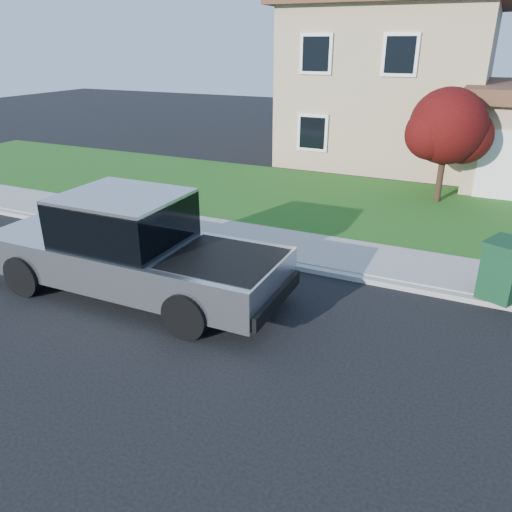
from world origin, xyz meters
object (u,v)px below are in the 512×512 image
(pickup_truck, at_px, (132,249))
(woman, at_px, (188,229))
(ornamental_tree, at_px, (448,130))
(trash_bin, at_px, (504,269))

(pickup_truck, xyz_separation_m, woman, (0.17, 1.91, -0.16))
(ornamental_tree, bearing_deg, pickup_truck, -118.53)
(woman, bearing_deg, trash_bin, -162.16)
(trash_bin, bearing_deg, ornamental_tree, 129.48)
(trash_bin, bearing_deg, woman, -149.39)
(ornamental_tree, bearing_deg, trash_bin, -73.87)
(ornamental_tree, distance_m, trash_bin, 7.23)
(pickup_truck, distance_m, ornamental_tree, 10.97)
(ornamental_tree, relative_size, trash_bin, 2.99)
(woman, height_order, trash_bin, woman)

